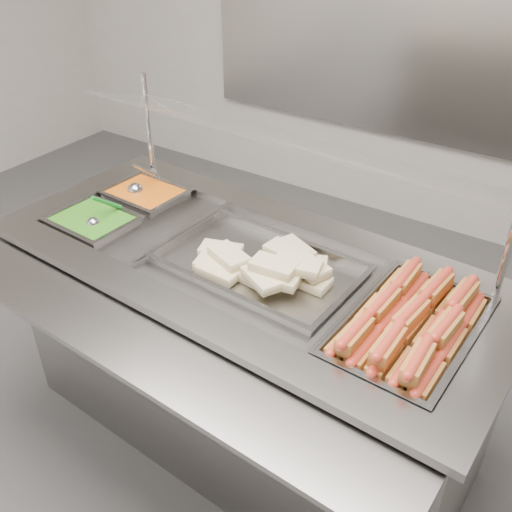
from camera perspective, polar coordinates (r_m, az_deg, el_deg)
The scene contains 13 objects.
ground at distance 2.47m, azimuth -8.62°, elevation -20.58°, with size 6.00×6.00×0.00m, color #57575A.
back_panel at distance 3.69m, azimuth 17.00°, elevation 19.89°, with size 3.00×0.04×1.20m, color gray.
steam_counter at distance 2.26m, azimuth -1.02°, elevation -9.48°, with size 1.89×0.90×0.89m.
tray_rail at distance 1.73m, azimuth -11.43°, elevation -8.82°, with size 1.78×0.45×0.05m.
sneeze_guard at distance 1.98m, azimuth 2.61°, elevation 11.46°, with size 1.64×0.36×0.43m.
pan_hotdogs at distance 1.78m, azimuth 14.97°, elevation -7.68°, with size 0.36×0.56×0.10m.
pan_wraps at distance 1.97m, azimuth 0.23°, elevation -1.26°, with size 0.69×0.42×0.07m.
pan_beans at distance 2.48m, azimuth -10.90°, elevation 5.47°, with size 0.31×0.25×0.10m.
pan_peas at distance 2.32m, azimuth -15.92°, elevation 2.71°, with size 0.31×0.25×0.10m.
hotdogs_in_buns at distance 1.75m, azimuth 15.20°, elevation -6.46°, with size 0.32×0.52×0.12m.
tortilla_wraps at distance 1.92m, azimuth 1.66°, elevation -0.92°, with size 0.50×0.35×0.10m.
ladle at distance 2.47m, azimuth -11.88°, elevation 6.54°, with size 0.07×0.19×0.15m.
serving_spoon at distance 2.27m, azimuth -15.72°, elevation 3.49°, with size 0.06×0.17×0.14m.
Camera 1 is at (1.08, -0.99, 1.98)m, focal length 40.00 mm.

